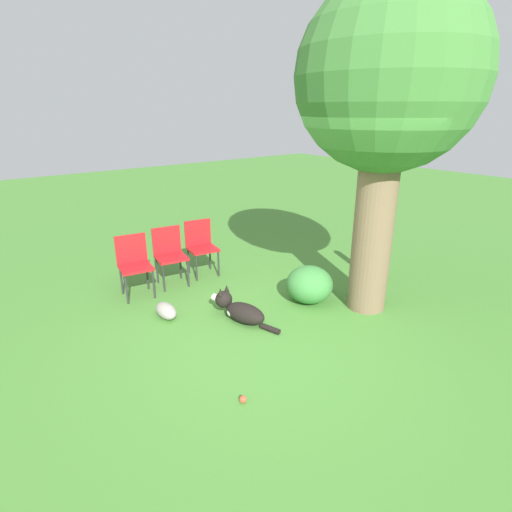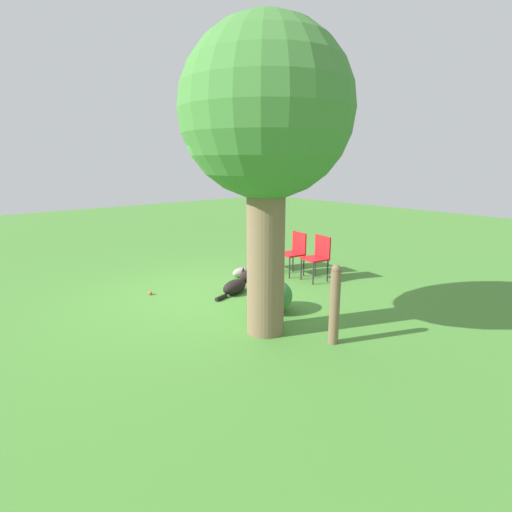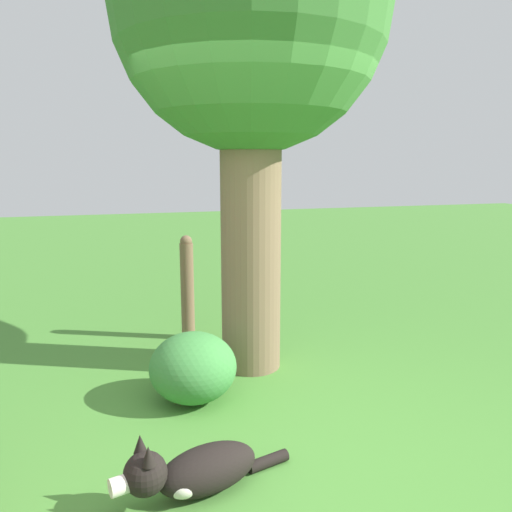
{
  "view_description": "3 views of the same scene",
  "coord_description": "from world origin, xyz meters",
  "px_view_note": "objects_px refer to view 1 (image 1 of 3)",
  "views": [
    {
      "loc": [
        3.12,
        -2.69,
        2.58
      ],
      "look_at": [
        -1.07,
        0.61,
        0.61
      ],
      "focal_mm": 28.0,
      "sensor_mm": 36.0,
      "label": 1
    },
    {
      "loc": [
        3.63,
        5.42,
        2.32
      ],
      "look_at": [
        0.26,
        1.49,
        1.08
      ],
      "focal_mm": 28.0,
      "sensor_mm": 36.0,
      "label": 2
    },
    {
      "loc": [
        -0.94,
        -2.45,
        1.79
      ],
      "look_at": [
        0.17,
        1.46,
        1.01
      ],
      "focal_mm": 35.0,
      "sensor_mm": 36.0,
      "label": 3
    }
  ],
  "objects_px": {
    "oak_tree": "(388,86)",
    "red_chair_0": "(134,261)",
    "dog": "(240,310)",
    "red_chair_1": "(169,252)",
    "fence_post": "(380,249)",
    "red_chair_2": "(201,243)",
    "tennis_ball": "(243,399)"
  },
  "relations": [
    {
      "from": "fence_post",
      "to": "red_chair_2",
      "type": "height_order",
      "value": "fence_post"
    },
    {
      "from": "fence_post",
      "to": "red_chair_1",
      "type": "bearing_deg",
      "value": -126.99
    },
    {
      "from": "oak_tree",
      "to": "red_chair_0",
      "type": "bearing_deg",
      "value": -135.02
    },
    {
      "from": "red_chair_2",
      "to": "tennis_ball",
      "type": "height_order",
      "value": "red_chair_2"
    },
    {
      "from": "red_chair_2",
      "to": "dog",
      "type": "bearing_deg",
      "value": -5.0
    },
    {
      "from": "dog",
      "to": "red_chair_2",
      "type": "xyz_separation_m",
      "value": [
        -1.67,
        0.44,
        0.38
      ]
    },
    {
      "from": "fence_post",
      "to": "red_chair_1",
      "type": "xyz_separation_m",
      "value": [
        -1.95,
        -2.59,
        -0.02
      ]
    },
    {
      "from": "dog",
      "to": "red_chair_1",
      "type": "xyz_separation_m",
      "value": [
        -1.62,
        -0.15,
        0.38
      ]
    },
    {
      "from": "oak_tree",
      "to": "red_chair_0",
      "type": "relative_size",
      "value": 4.52
    },
    {
      "from": "fence_post",
      "to": "red_chair_1",
      "type": "height_order",
      "value": "fence_post"
    },
    {
      "from": "oak_tree",
      "to": "tennis_ball",
      "type": "bearing_deg",
      "value": -78.44
    },
    {
      "from": "oak_tree",
      "to": "tennis_ball",
      "type": "distance_m",
      "value": 3.78
    },
    {
      "from": "red_chair_0",
      "to": "red_chair_2",
      "type": "height_order",
      "value": "same"
    },
    {
      "from": "red_chair_1",
      "to": "red_chair_2",
      "type": "distance_m",
      "value": 0.59
    },
    {
      "from": "dog",
      "to": "red_chair_2",
      "type": "distance_m",
      "value": 1.77
    },
    {
      "from": "red_chair_0",
      "to": "red_chair_1",
      "type": "bearing_deg",
      "value": 104.61
    },
    {
      "from": "dog",
      "to": "tennis_ball",
      "type": "distance_m",
      "value": 1.56
    },
    {
      "from": "red_chair_0",
      "to": "fence_post",
      "type": "bearing_deg",
      "value": 68.77
    },
    {
      "from": "fence_post",
      "to": "tennis_ball",
      "type": "bearing_deg",
      "value": -74.24
    },
    {
      "from": "fence_post",
      "to": "red_chair_1",
      "type": "relative_size",
      "value": 1.19
    },
    {
      "from": "oak_tree",
      "to": "red_chair_1",
      "type": "relative_size",
      "value": 4.52
    },
    {
      "from": "fence_post",
      "to": "tennis_ball",
      "type": "relative_size",
      "value": 15.6
    },
    {
      "from": "red_chair_1",
      "to": "tennis_ball",
      "type": "xyz_separation_m",
      "value": [
        2.9,
        -0.74,
        -0.49
      ]
    },
    {
      "from": "oak_tree",
      "to": "red_chair_1",
      "type": "height_order",
      "value": "oak_tree"
    },
    {
      "from": "oak_tree",
      "to": "red_chair_0",
      "type": "xyz_separation_m",
      "value": [
        -2.34,
        -2.33,
        -2.31
      ]
    },
    {
      "from": "fence_post",
      "to": "red_chair_2",
      "type": "relative_size",
      "value": 1.19
    },
    {
      "from": "fence_post",
      "to": "red_chair_0",
      "type": "bearing_deg",
      "value": -120.9
    },
    {
      "from": "fence_post",
      "to": "red_chair_0",
      "type": "height_order",
      "value": "fence_post"
    },
    {
      "from": "oak_tree",
      "to": "red_chair_2",
      "type": "height_order",
      "value": "oak_tree"
    },
    {
      "from": "dog",
      "to": "red_chair_0",
      "type": "distance_m",
      "value": 1.78
    },
    {
      "from": "red_chair_0",
      "to": "red_chair_1",
      "type": "relative_size",
      "value": 1.0
    },
    {
      "from": "red_chair_2",
      "to": "tennis_ball",
      "type": "xyz_separation_m",
      "value": [
        2.95,
        -1.33,
        -0.49
      ]
    }
  ]
}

